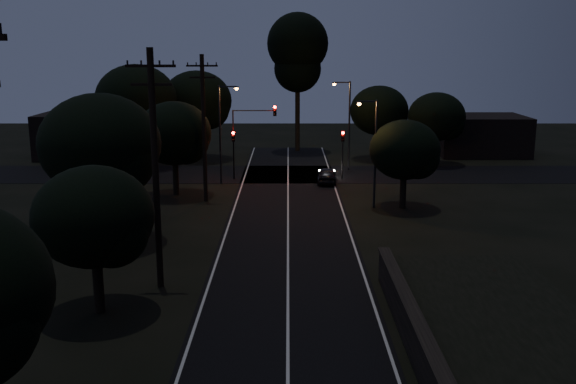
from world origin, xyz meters
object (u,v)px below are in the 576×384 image
object	(u,v)px
utility_pole_mid	(155,166)
utility_pole_far	(204,126)
signal_mast	(253,128)
streetlight_b	(347,119)
signal_right	(343,146)
streetlight_a	(222,128)
signal_left	(233,146)
streetlight_c	(373,146)
tall_pine	(298,52)
car	(327,175)

from	to	relation	value
utility_pole_mid	utility_pole_far	world-z (taller)	utility_pole_mid
signal_mast	streetlight_b	distance (m)	9.15
signal_right	streetlight_a	world-z (taller)	streetlight_a
signal_right	utility_pole_far	bearing A→B (deg)	-143.00
signal_left	streetlight_c	world-z (taller)	streetlight_c
utility_pole_far	streetlight_c	distance (m)	12.05
utility_pole_mid	tall_pine	world-z (taller)	tall_pine
signal_right	signal_mast	distance (m)	7.66
streetlight_a	streetlight_b	bearing A→B (deg)	29.48
tall_pine	streetlight_c	world-z (taller)	tall_pine
utility_pole_mid	signal_mast	distance (m)	25.22
utility_pole_far	utility_pole_mid	bearing A→B (deg)	-90.00
streetlight_a	streetlight_c	bearing A→B (deg)	-35.69
tall_pine	signal_mast	world-z (taller)	tall_pine
utility_pole_mid	signal_mast	world-z (taller)	utility_pole_mid
signal_left	signal_right	size ratio (longest dim) A/B	1.00
signal_mast	utility_pole_far	bearing A→B (deg)	-111.11
utility_pole_mid	car	size ratio (longest dim) A/B	2.87
utility_pole_far	streetlight_a	xyz separation A→B (m)	(0.69, 6.00, -0.85)
streetlight_b	signal_mast	bearing A→B (deg)	-154.01
signal_left	signal_mast	size ratio (longest dim) A/B	0.66
tall_pine	streetlight_a	size ratio (longest dim) A/B	1.81
tall_pine	streetlight_a	bearing A→B (deg)	-110.36
utility_pole_mid	utility_pole_far	size ratio (longest dim) A/B	1.05
utility_pole_mid	streetlight_a	world-z (taller)	utility_pole_mid
utility_pole_mid	streetlight_c	bearing A→B (deg)	51.74
signal_right	streetlight_b	bearing A→B (deg)	80.00
utility_pole_far	tall_pine	bearing A→B (deg)	73.07
utility_pole_mid	streetlight_c	world-z (taller)	utility_pole_mid
utility_pole_mid	streetlight_a	distance (m)	23.04
utility_pole_mid	streetlight_c	size ratio (longest dim) A/B	1.47
utility_pole_far	streetlight_a	size ratio (longest dim) A/B	1.31
tall_pine	streetlight_c	distance (m)	26.18
streetlight_a	streetlight_c	xyz separation A→B (m)	(11.14, -8.00, -0.29)
car	streetlight_a	bearing A→B (deg)	5.57
utility_pole_mid	signal_right	world-z (taller)	utility_pole_mid
utility_pole_far	signal_right	distance (m)	13.53
signal_right	streetlight_c	world-z (taller)	streetlight_c
streetlight_a	car	xyz separation A→B (m)	(8.51, 0.36, -3.98)
utility_pole_mid	utility_pole_far	distance (m)	17.00
car	streetlight_c	bearing A→B (deg)	110.57
streetlight_c	signal_mast	bearing A→B (deg)	131.19
streetlight_c	utility_pole_far	bearing A→B (deg)	170.40
signal_right	streetlight_c	xyz separation A→B (m)	(1.23, -9.99, 1.51)
signal_left	signal_right	bearing A→B (deg)	0.00
tall_pine	utility_pole_mid	bearing A→B (deg)	-99.93
tall_pine	signal_left	size ratio (longest dim) A/B	3.54
tall_pine	car	bearing A→B (deg)	-82.47
tall_pine	signal_right	distance (m)	17.21
streetlight_b	tall_pine	bearing A→B (deg)	111.38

